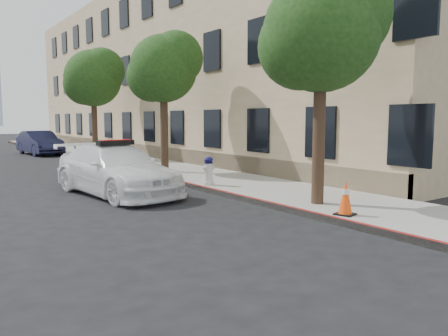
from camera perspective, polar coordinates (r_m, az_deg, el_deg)
name	(u,v)px	position (r m, az deg, el deg)	size (l,w,h in m)	color
ground	(175,210)	(10.86, -6.45, -5.43)	(120.00, 120.00, 0.00)	black
sidewalk	(139,164)	(21.30, -11.08, 0.57)	(3.20, 50.00, 0.15)	gray
curb_strip	(108,166)	(20.72, -14.96, 0.30)	(0.12, 50.00, 0.15)	maroon
building	(186,74)	(28.35, -5.05, 12.09)	(8.00, 36.00, 10.00)	tan
tree_near	(323,32)	(11.07, 12.77, 16.94)	(2.92, 2.82, 5.62)	black
tree_mid	(164,68)	(17.40, -7.82, 12.80)	(2.77, 2.64, 5.43)	black
tree_far	(94,78)	(24.74, -16.65, 11.23)	(3.10, 3.00, 5.81)	black
police_car	(116,170)	(13.23, -13.89, -0.20)	(2.62, 5.26, 1.62)	white
parked_car_mid	(108,158)	(18.19, -14.95, 1.24)	(1.50, 3.73, 1.27)	black
parked_car_far	(40,143)	(29.19, -22.94, 3.05)	(1.55, 4.45, 1.47)	#141633
fire_hydrant	(209,171)	(13.69, -2.01, -0.42)	(0.38, 0.35, 0.90)	silver
traffic_cone	(346,198)	(9.84, 15.59, -3.81)	(0.47, 0.47, 0.75)	black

